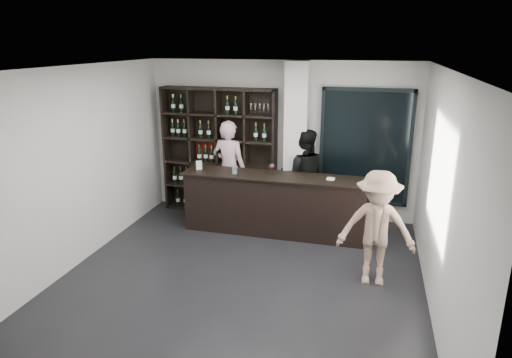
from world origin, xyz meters
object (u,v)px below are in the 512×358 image
(wine_shelf, at_px, (219,151))
(taster_black, at_px, (304,176))
(taster_pink, at_px, (229,169))
(tasting_counter, at_px, (274,204))
(customer, at_px, (377,229))

(wine_shelf, bearing_deg, taster_black, -5.69)
(wine_shelf, height_order, taster_pink, wine_shelf)
(taster_pink, bearing_deg, wine_shelf, -25.11)
(tasting_counter, relative_size, taster_pink, 1.73)
(wine_shelf, distance_m, taster_black, 1.70)
(tasting_counter, height_order, taster_pink, taster_pink)
(taster_black, bearing_deg, wine_shelf, -12.43)
(wine_shelf, height_order, tasting_counter, wine_shelf)
(tasting_counter, xyz_separation_m, taster_pink, (-1.01, 0.65, 0.39))
(taster_pink, distance_m, customer, 3.37)
(taster_black, distance_m, customer, 2.38)
(wine_shelf, distance_m, tasting_counter, 1.64)
(wine_shelf, relative_size, taster_black, 1.38)
(wine_shelf, xyz_separation_m, taster_black, (1.66, -0.17, -0.33))
(taster_black, bearing_deg, customer, 116.15)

